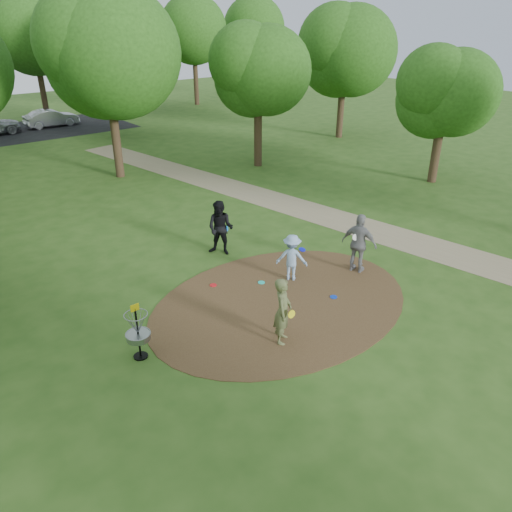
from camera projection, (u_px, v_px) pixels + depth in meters
ground at (281, 303)px, 14.93m from camera, size 100.00×100.00×0.00m
dirt_clearing at (281, 302)px, 14.93m from camera, size 8.40×8.40×0.02m
footpath at (368, 229)px, 20.03m from camera, size 7.55×39.89×0.01m
parking_lot at (31, 130)px, 36.93m from camera, size 14.00×8.00×0.01m
player_observer_with_disc at (283, 311)px, 12.78m from camera, size 0.80×0.78×1.85m
player_throwing_with_disc at (292, 258)px, 15.91m from camera, size 1.16×1.15×1.56m
player_walking_with_disc at (221, 228)px, 17.57m from camera, size 1.16×1.21×1.98m
player_waiting_with_disc at (359, 244)px, 16.32m from camera, size 0.85×1.29×2.03m
disc_ground_cyan at (261, 282)px, 15.99m from camera, size 0.22×0.22×0.02m
disc_ground_blue at (334, 297)px, 15.17m from camera, size 0.22×0.22×0.02m
disc_ground_red at (213, 285)px, 15.83m from camera, size 0.22×0.22×0.02m
car_right at (51, 118)px, 37.85m from camera, size 3.93×1.37×1.29m
disc_golf_basket at (137, 328)px, 12.19m from camera, size 0.63×0.63×1.54m
tree_ring at (170, 83)px, 19.99m from camera, size 37.42×45.69×9.11m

